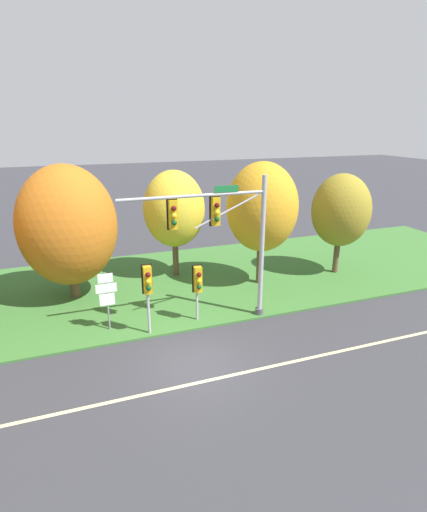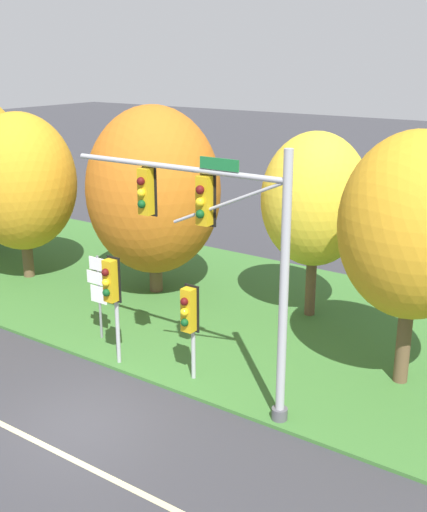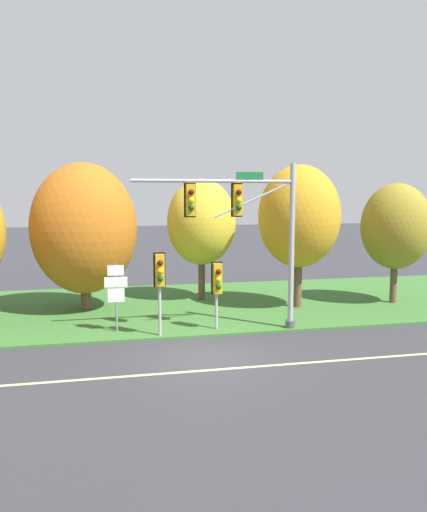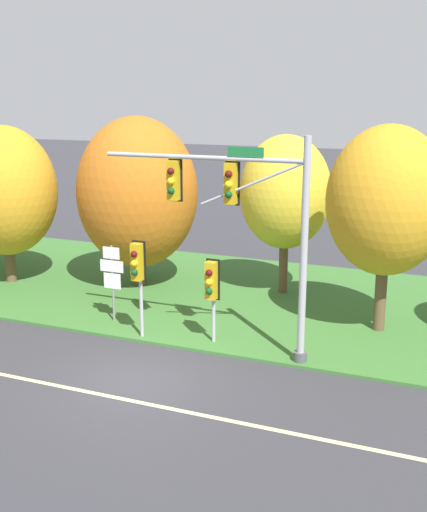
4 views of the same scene
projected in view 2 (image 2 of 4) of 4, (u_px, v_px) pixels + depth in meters
name	position (u px, v px, depth m)	size (l,w,h in m)	color
ground_plane	(82.00, 422.00, 16.01)	(160.00, 160.00, 0.00)	#333338
lane_stripe	(44.00, 445.00, 15.07)	(36.00, 0.16, 0.01)	beige
grass_verge	(254.00, 315.00, 22.44)	(48.00, 11.50, 0.10)	#386B2D
traffic_signal_mast	(221.00, 238.00, 15.63)	(6.64, 0.49, 6.72)	#9EA0A5
pedestrian_signal_near_kerb	(189.00, 315.00, 17.28)	(0.46, 0.55, 2.79)	#9EA0A5
pedestrian_signal_further_along	(112.00, 288.00, 18.08)	(0.46, 0.55, 3.28)	#9EA0A5
route_sign_post	(98.00, 287.00, 20.02)	(0.91, 0.08, 2.75)	slate
tree_left_of_mast	(21.00, 182.00, 25.08)	(4.33, 4.33, 6.61)	brown
tree_behind_signpost	(154.00, 191.00, 23.48)	(4.94, 4.94, 7.00)	brown
tree_mid_verge	(315.00, 200.00, 21.18)	(3.59, 3.59, 6.33)	brown
tree_tall_centre	(415.00, 227.00, 16.51)	(3.96, 3.96, 6.93)	brown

